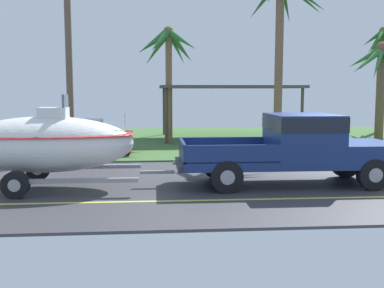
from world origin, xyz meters
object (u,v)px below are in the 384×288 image
at_px(parked_sedan_far, 74,138).
at_px(utility_pole, 69,52).
at_px(palm_tree_near_left, 281,14).
at_px(palm_tree_near_right, 380,68).
at_px(pickup_truck_towing, 301,146).
at_px(palm_tree_far_left, 384,50).
at_px(carport_awning, 228,88).
at_px(boat_on_trailer, 45,144).
at_px(palm_tree_mid, 168,54).

distance_m(parked_sedan_far, utility_pole, 3.33).
xyz_separation_m(palm_tree_near_left, palm_tree_near_right, (6.18, 4.14, -1.88)).
xyz_separation_m(pickup_truck_towing, parked_sedan_far, (-7.01, 6.16, -0.37)).
bearing_deg(palm_tree_far_left, carport_awning, -161.78).
relative_size(carport_awning, palm_tree_far_left, 1.10).
bearing_deg(carport_awning, utility_pole, -136.89).
relative_size(parked_sedan_far, carport_awning, 0.63).
bearing_deg(parked_sedan_far, palm_tree_near_right, 16.34).
bearing_deg(palm_tree_near_left, boat_on_trailer, -141.33).
xyz_separation_m(palm_tree_near_right, utility_pole, (-14.16, -5.15, 0.26)).
height_order(pickup_truck_towing, palm_tree_near_left, palm_tree_near_left).
relative_size(parked_sedan_far, palm_tree_near_right, 0.89).
relative_size(parked_sedan_far, palm_tree_near_left, 0.62).
height_order(pickup_truck_towing, carport_awning, carport_awning).
xyz_separation_m(boat_on_trailer, carport_awning, (6.51, 11.51, 1.46)).
bearing_deg(palm_tree_near_left, palm_tree_far_left, 44.92).
bearing_deg(boat_on_trailer, palm_tree_near_left, 38.67).
xyz_separation_m(parked_sedan_far, palm_tree_near_left, (8.07, 0.03, 4.80)).
relative_size(pickup_truck_towing, parked_sedan_far, 1.36).
bearing_deg(palm_tree_mid, utility_pole, -131.10).
xyz_separation_m(palm_tree_near_left, utility_pole, (-7.98, -1.01, -1.62)).
xyz_separation_m(palm_tree_near_right, palm_tree_mid, (-10.50, -0.95, 0.56)).
distance_m(pickup_truck_towing, utility_pole, 9.09).
distance_m(parked_sedan_far, palm_tree_near_right, 15.13).
relative_size(palm_tree_mid, utility_pole, 0.73).
relative_size(pickup_truck_towing, palm_tree_near_left, 0.83).
distance_m(palm_tree_mid, palm_tree_far_left, 13.96).
bearing_deg(palm_tree_mid, palm_tree_far_left, 22.54).
bearing_deg(palm_tree_mid, palm_tree_near_right, 5.16).
distance_m(palm_tree_far_left, utility_pole, 19.13).
height_order(boat_on_trailer, palm_tree_near_left, palm_tree_near_left).
relative_size(palm_tree_near_left, palm_tree_far_left, 1.14).
xyz_separation_m(palm_tree_near_right, palm_tree_far_left, (2.38, 4.40, 1.27)).
distance_m(parked_sedan_far, palm_tree_near_left, 9.39).
distance_m(palm_tree_near_left, palm_tree_mid, 5.53).
relative_size(boat_on_trailer, carport_awning, 0.84).
height_order(parked_sedan_far, carport_awning, carport_awning).
relative_size(boat_on_trailer, palm_tree_near_left, 0.82).
bearing_deg(pickup_truck_towing, palm_tree_near_left, 80.30).
xyz_separation_m(boat_on_trailer, palm_tree_far_left, (16.30, 14.73, 3.71)).
height_order(palm_tree_mid, utility_pole, utility_pole).
distance_m(carport_awning, palm_tree_near_left, 6.16).
relative_size(boat_on_trailer, utility_pole, 0.78).
distance_m(boat_on_trailer, palm_tree_far_left, 22.28).
height_order(boat_on_trailer, palm_tree_mid, palm_tree_mid).
height_order(parked_sedan_far, palm_tree_far_left, palm_tree_far_left).
bearing_deg(palm_tree_mid, boat_on_trailer, -110.02).
xyz_separation_m(carport_awning, utility_pole, (-6.76, -6.33, 1.24)).
height_order(carport_awning, palm_tree_mid, palm_tree_mid).
distance_m(pickup_truck_towing, palm_tree_mid, 10.41).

